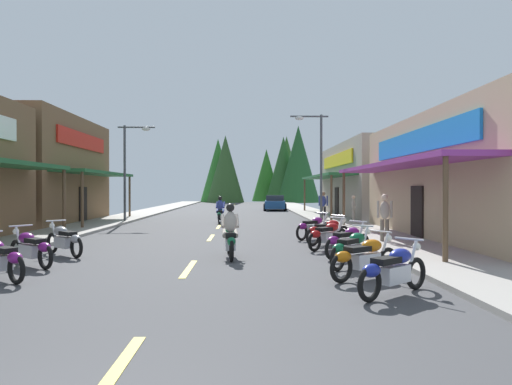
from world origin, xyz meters
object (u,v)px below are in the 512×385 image
at_px(pedestrian_browsing, 385,215).
at_px(motorcycle_parked_right_3, 348,241).
at_px(motorcycle_parked_right_5, 328,231).
at_px(rider_cruising_trailing, 220,212).
at_px(streetlamp_right, 315,153).
at_px(streetlamp_left, 131,158).
at_px(motorcycle_parked_left_2, 64,239).
at_px(rider_cruising_lead, 230,235).
at_px(pedestrian_waiting, 323,204).
at_px(motorcycle_parked_right_6, 314,227).
at_px(motorcycle_parked_right_4, 328,235).
at_px(parked_car_curbside, 275,203).
at_px(pedestrian_by_shop, 353,207).
at_px(motorcycle_parked_left_1, 31,248).
at_px(motorcycle_parked_right_0, 393,270).
at_px(motorcycle_parked_right_2, 353,248).
at_px(motorcycle_parked_left_0, 0,258).
at_px(motorcycle_parked_right_1, 365,257).

bearing_deg(pedestrian_browsing, motorcycle_parked_right_3, 142.69).
relative_size(motorcycle_parked_right_3, motorcycle_parked_right_5, 0.91).
bearing_deg(rider_cruising_trailing, streetlamp_right, -92.90).
distance_m(streetlamp_left, rider_cruising_trailing, 6.21).
distance_m(motorcycle_parked_left_2, rider_cruising_lead, 4.96).
bearing_deg(pedestrian_waiting, streetlamp_right, 157.13).
distance_m(motorcycle_parked_right_6, rider_cruising_trailing, 9.16).
height_order(motorcycle_parked_right_4, parked_car_curbside, parked_car_curbside).
bearing_deg(pedestrian_by_shop, motorcycle_parked_left_1, 69.39).
bearing_deg(streetlamp_left, motorcycle_parked_right_3, -54.02).
bearing_deg(motorcycle_parked_left_1, motorcycle_parked_right_6, -106.11).
xyz_separation_m(rider_cruising_trailing, pedestrian_browsing, (6.46, -9.81, 0.40)).
xyz_separation_m(motorcycle_parked_right_5, motorcycle_parked_left_2, (-8.31, -2.44, 0.00)).
relative_size(streetlamp_right, pedestrian_waiting, 3.44).
xyz_separation_m(motorcycle_parked_right_0, motorcycle_parked_right_2, (-0.03, 2.93, 0.00)).
height_order(motorcycle_parked_right_6, motorcycle_parked_left_2, same).
xyz_separation_m(motorcycle_parked_right_4, pedestrian_by_shop, (3.56, 10.95, 0.44)).
bearing_deg(motorcycle_parked_right_5, motorcycle_parked_left_2, 162.82).
bearing_deg(rider_cruising_trailing, motorcycle_parked_left_0, 167.34).
height_order(motorcycle_parked_right_0, rider_cruising_trailing, rider_cruising_trailing).
bearing_deg(motorcycle_parked_right_4, motorcycle_parked_right_2, -133.64).
xyz_separation_m(motorcycle_parked_right_5, pedestrian_browsing, (2.04, -0.01, 0.57)).
distance_m(streetlamp_left, motorcycle_parked_left_2, 13.40).
bearing_deg(parked_car_curbside, motorcycle_parked_right_5, -175.68).
relative_size(streetlamp_left, motorcycle_parked_right_3, 3.44).
height_order(motorcycle_parked_right_4, rider_cruising_trailing, rider_cruising_trailing).
relative_size(streetlamp_left, parked_car_curbside, 1.30).
xyz_separation_m(motorcycle_parked_right_0, pedestrian_browsing, (2.24, 7.47, 0.57)).
relative_size(motorcycle_parked_left_1, parked_car_curbside, 0.40).
relative_size(motorcycle_parked_right_1, pedestrian_waiting, 1.02).
xyz_separation_m(motorcycle_parked_right_4, rider_cruising_trailing, (-4.18, 11.08, 0.17)).
distance_m(motorcycle_parked_left_0, motorcycle_parked_left_2, 3.46).
bearing_deg(motorcycle_parked_left_0, parked_car_curbside, -68.04).
xyz_separation_m(motorcycle_parked_left_1, parked_car_curbside, (8.21, 29.22, 0.20)).
distance_m(motorcycle_parked_right_0, pedestrian_waiting, 18.63).
relative_size(motorcycle_parked_right_0, motorcycle_parked_right_5, 0.95).
relative_size(motorcycle_parked_right_0, pedestrian_browsing, 0.97).
bearing_deg(pedestrian_by_shop, motorcycle_parked_right_1, 96.43).
distance_m(streetlamp_left, motorcycle_parked_right_0, 20.58).
relative_size(motorcycle_parked_right_0, motorcycle_parked_right_4, 1.08).
bearing_deg(motorcycle_parked_right_6, motorcycle_parked_right_0, -131.95).
height_order(motorcycle_parked_left_0, motorcycle_parked_left_1, same).
bearing_deg(pedestrian_browsing, motorcycle_parked_right_0, 160.48).
bearing_deg(motorcycle_parked_right_2, streetlamp_right, 37.64).
bearing_deg(motorcycle_parked_right_0, motorcycle_parked_right_4, 52.12).
height_order(streetlamp_left, motorcycle_parked_right_1, streetlamp_left).
relative_size(motorcycle_parked_right_0, motorcycle_parked_left_0, 0.98).
relative_size(motorcycle_parked_left_0, rider_cruising_trailing, 0.83).
relative_size(streetlamp_left, motorcycle_parked_right_0, 3.29).
relative_size(motorcycle_parked_right_5, pedestrian_browsing, 1.02).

